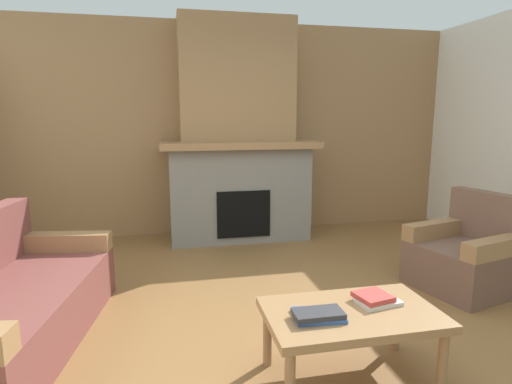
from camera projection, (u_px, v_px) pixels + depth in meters
ground at (303, 340)px, 2.92m from camera, size 9.00×9.00×0.00m
wall_back_wood_panel at (233, 130)px, 5.56m from camera, size 6.00×0.12×2.70m
fireplace at (238, 146)px, 5.23m from camera, size 1.90×0.82×2.70m
couch at (4, 306)px, 2.80m from camera, size 1.11×1.91×0.85m
armchair at (468, 256)px, 3.77m from camera, size 0.92×0.92×0.85m
coffee_table at (351, 319)px, 2.43m from camera, size 1.00×0.60×0.43m
book_stack_near_edge at (318, 314)px, 2.32m from camera, size 0.30×0.23×0.05m
book_stack_center at (376, 299)px, 2.51m from camera, size 0.27×0.23×0.05m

